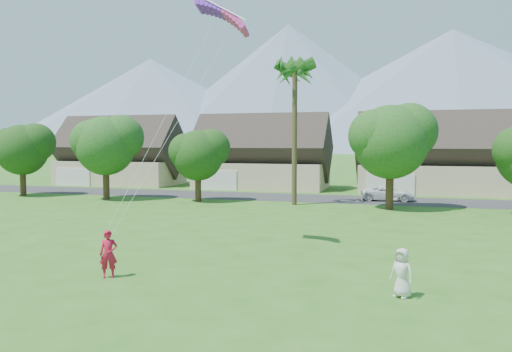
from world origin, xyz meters
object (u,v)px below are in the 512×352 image
at_px(watcher, 402,273).
at_px(parafoil_kite, 225,14).
at_px(kite_flyer, 108,254).
at_px(parked_car, 388,193).

bearing_deg(watcher, parafoil_kite, 176.91).
xyz_separation_m(kite_flyer, watcher, (11.39, 0.72, -0.09)).
relative_size(kite_flyer, parafoil_kite, 0.62).
xyz_separation_m(watcher, parafoil_kite, (-8.71, 5.73, 10.97)).
distance_m(watcher, parafoil_kite, 15.14).
relative_size(kite_flyer, watcher, 1.11).
bearing_deg(parafoil_kite, watcher, -27.32).
height_order(parked_car, parafoil_kite, parafoil_kite).
bearing_deg(watcher, kite_flyer, -146.11).
distance_m(kite_flyer, parked_car, 31.93).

